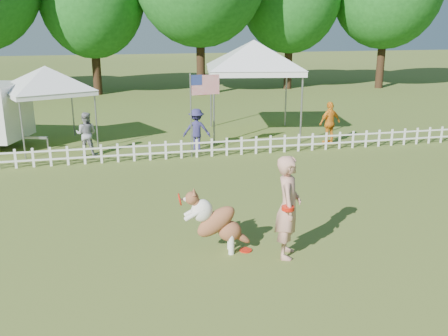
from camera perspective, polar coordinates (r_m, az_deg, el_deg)
The scene contains 13 objects.
ground at distance 9.72m, azimuth 2.72°, elevation -9.52°, with size 120.00×120.00×0.00m, color #36521A.
picket_fence at distance 16.08m, azimuth -4.02°, elevation 2.20°, with size 22.00×0.08×0.60m, color white, non-canonical shape.
handler at distance 9.26m, azimuth 7.35°, elevation -4.44°, with size 0.71×0.47×1.95m, color tan.
dog at distance 9.45m, azimuth -0.80°, elevation -6.14°, with size 1.21×0.40×1.25m, color brown, non-canonical shape.
frisbee_on_turf at distance 9.75m, azimuth 2.49°, elevation -9.36°, with size 0.24×0.24×0.02m, color red.
canopy_tent_left at distance 18.41m, azimuth -19.39°, elevation 6.52°, with size 2.64×2.64×2.73m, color white, non-canonical shape.
canopy_tent_right at distance 19.26m, azimuth 3.35°, elevation 8.98°, with size 3.39×3.39×3.50m, color white, non-canonical shape.
flag_pole at distance 15.98m, azimuth -3.79°, elevation 5.94°, with size 1.03×0.11×2.69m, color gray, non-canonical shape.
spectator_a at distance 16.88m, azimuth -15.46°, elevation 3.77°, with size 0.70×0.54×1.43m, color gray.
spectator_b at distance 16.96m, azimuth -3.15°, elevation 4.40°, with size 0.92×0.53×1.43m, color navy.
spectator_c at distance 18.25m, azimuth 11.99°, elevation 5.07°, with size 0.89×0.37×1.51m, color orange.
tree_center_left at distance 30.91m, azimuth -14.82°, elevation 17.17°, with size 6.00×6.00×9.80m, color #175317, non-canonical shape.
tree_right at distance 32.95m, azimuth 7.58°, elevation 18.00°, with size 6.20×6.20×10.40m, color #175317, non-canonical shape.
Camera 1 is at (-2.41, -8.40, 4.26)m, focal length 40.00 mm.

